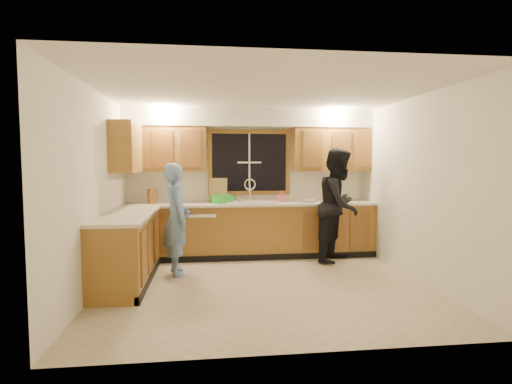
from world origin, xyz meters
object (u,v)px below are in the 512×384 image
knife_block (152,196)px  soap_bottle (281,196)px  bowl (310,201)px  woman (339,205)px  man (176,219)px  sink (251,206)px  dishwasher (201,234)px  dish_crate (222,199)px  stove (118,259)px

knife_block → soap_bottle: bearing=-30.8°
bowl → woman: bearing=-49.4°
man → soap_bottle: 2.00m
sink → dishwasher: size_ratio=1.05×
dishwasher → dish_crate: (0.35, 0.02, 0.58)m
sink → man: 1.50m
dishwasher → bowl: (1.85, -0.02, 0.54)m
dishwasher → bowl: size_ratio=3.71×
dishwasher → knife_block: size_ratio=3.34×
knife_block → soap_bottle: size_ratio=1.30×
man → knife_block: bearing=10.0°
man → woman: bearing=-95.0°
dishwasher → man: bearing=-109.2°
knife_block → dishwasher: bearing=-36.5°
dish_crate → dishwasher: bearing=-176.5°
sink → dishwasher: sink is taller
soap_bottle → bowl: 0.49m
man → soap_bottle: (1.71, 1.02, 0.22)m
knife_block → sink: bearing=-33.5°
stove → bowl: size_ratio=4.07×
stove → woman: (3.18, 1.34, 0.46)m
dish_crate → bowl: bearing=-1.7°
stove → bowl: bearing=32.5°
sink → soap_bottle: (0.53, 0.08, 0.15)m
woman → knife_block: bearing=118.7°
man → soap_bottle: man is taller
stove → dish_crate: dish_crate is taller
stove → dish_crate: 2.31m
knife_block → woman: bearing=-41.6°
sink → stove: sink is taller
sink → dish_crate: 0.51m
knife_block → dish_crate: knife_block is taller
dishwasher → man: man is taller
stove → knife_block: size_ratio=3.67×
stove → bowl: bowl is taller
knife_block → soap_bottle: (2.17, 0.03, -0.03)m
man → knife_block: 1.12m
woman → man: bearing=138.9°
dishwasher → soap_bottle: soap_bottle is taller
sink → woman: size_ratio=0.47×
bowl → dish_crate: bearing=178.3°
dish_crate → knife_block: bearing=177.7°
dish_crate → man: bearing=-125.5°
sink → stove: (-1.80, -1.82, -0.41)m
dishwasher → dish_crate: bearing=3.5°
knife_block → bowl: knife_block is taller
man → soap_bottle: size_ratio=8.41×
man → woman: size_ratio=0.87×
stove → soap_bottle: size_ratio=4.75×
man → bowl: man is taller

